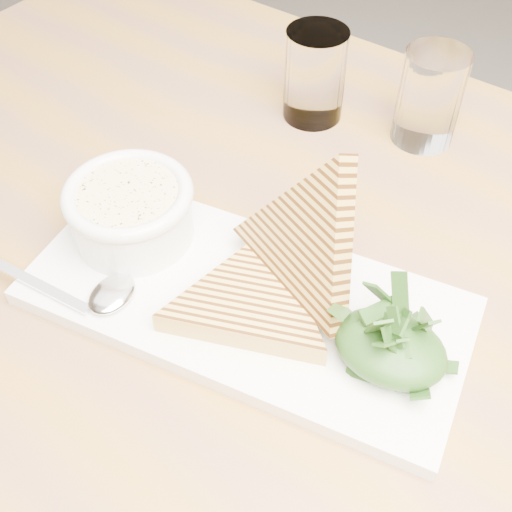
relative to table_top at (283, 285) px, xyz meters
The scene contains 14 objects.
table_top is the anchor object (origin of this frame).
table_leg_bl 0.78m from the table_top, 147.46° to the left, with size 0.06×0.06×0.70m, color brown.
platter 0.06m from the table_top, 101.03° to the right, with size 0.40×0.18×0.02m, color white.
soup_bowl 0.16m from the table_top, 163.85° to the right, with size 0.11×0.11×0.05m, color white.
soup 0.17m from the table_top, 163.85° to the right, with size 0.10×0.10×0.01m, color beige.
bowl_rim 0.17m from the table_top, 163.85° to the right, with size 0.12×0.12×0.01m, color white.
sandwich_flat 0.08m from the table_top, 88.49° to the right, with size 0.17×0.17×0.02m, color gold, non-canonical shape.
sandwich_lean 0.10m from the table_top, 28.98° to the right, with size 0.17×0.17×0.09m, color gold, non-canonical shape.
salad_base 0.15m from the table_top, 23.50° to the right, with size 0.09×0.07×0.04m, color black.
arugula_pile 0.15m from the table_top, 23.50° to the right, with size 0.11×0.10×0.05m, color #335C1F, non-canonical shape.
spoon_bowl 0.17m from the table_top, 133.87° to the right, with size 0.04×0.05×0.01m, color silver.
spoon_handle 0.23m from the table_top, 142.40° to the right, with size 0.12×0.01×0.00m, color silver.
glass_near 0.27m from the table_top, 110.35° to the left, with size 0.07×0.07×0.11m, color white.
glass_far 0.28m from the table_top, 81.13° to the left, with size 0.07×0.07×0.11m, color white.
Camera 1 is at (-0.07, -0.33, 1.21)m, focal length 45.00 mm.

